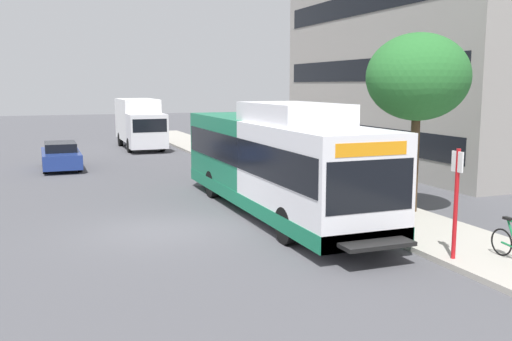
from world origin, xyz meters
The scene contains 8 objects.
ground_plane centered at (0.00, 8.00, 0.00)m, with size 120.00×120.00×0.00m, color #4C4C51.
sidewalk_curb centered at (7.00, 6.00, 0.07)m, with size 3.00×56.00×0.14m, color #A8A399.
transit_bus centered at (4.01, 0.93, 1.70)m, with size 2.58×12.25×3.65m.
bus_stop_sign_pole centered at (5.82, -5.56, 1.65)m, with size 0.10×0.36×2.60m.
street_tree_near_stop centered at (8.04, -0.98, 4.40)m, with size 3.21×3.21×5.65m.
parked_car_far_lane centered at (-2.12, 13.99, 0.66)m, with size 1.80×4.50×1.33m.
box_truck_background centered at (3.19, 21.91, 1.74)m, with size 2.32×7.01×3.25m.
lattice_comm_tower centered at (15.09, 22.23, 7.54)m, with size 1.10×1.10×23.17m.
Camera 1 is at (-3.14, -15.92, 4.18)m, focal length 39.81 mm.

